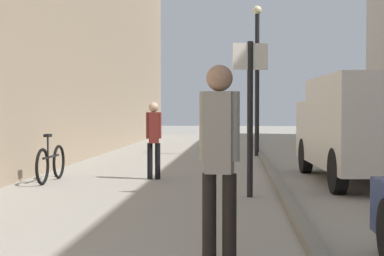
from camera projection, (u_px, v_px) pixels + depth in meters
name	position (u px, v px, depth m)	size (l,w,h in m)	color
ground_plane	(203.00, 170.00, 14.11)	(80.00, 80.00, 0.00)	gray
kerb_strip	(269.00, 168.00, 14.00)	(0.16, 40.00, 0.12)	slate
pedestrian_main_foreground	(219.00, 151.00, 5.32)	(0.37, 0.24, 1.87)	black
pedestrian_mid_block	(154.00, 135.00, 12.25)	(0.32, 0.21, 1.62)	black
pedestrian_far_crossing	(226.00, 122.00, 21.75)	(0.33, 0.26, 1.74)	black
delivery_van	(365.00, 126.00, 11.72)	(2.19, 5.02, 2.10)	silver
street_sign_post	(250.00, 105.00, 9.72)	(0.59, 0.18, 2.60)	black
lamp_post	(257.00, 70.00, 18.50)	(0.28, 0.28, 4.76)	black
bicycle_leaning	(51.00, 163.00, 11.85)	(0.10, 1.77, 0.98)	black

